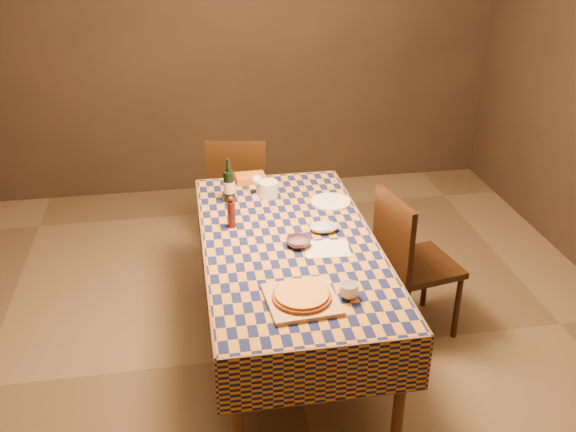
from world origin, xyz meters
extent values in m
plane|color=brown|center=(0.00, 0.00, 0.00)|extent=(5.00, 5.00, 0.00)
cube|color=#34271D|center=(0.00, 2.50, 1.35)|extent=(4.50, 0.10, 2.70)
cylinder|color=brown|center=(-0.38, -0.83, 0.38)|extent=(0.06, 0.06, 0.75)
cylinder|color=brown|center=(0.38, -0.83, 0.38)|extent=(0.06, 0.06, 0.75)
cylinder|color=brown|center=(-0.38, 0.83, 0.38)|extent=(0.06, 0.06, 0.75)
cylinder|color=brown|center=(0.38, 0.83, 0.38)|extent=(0.06, 0.06, 0.75)
cube|color=brown|center=(0.00, 0.00, 0.74)|extent=(0.90, 1.80, 0.03)
cube|color=brown|center=(0.00, 0.00, 0.76)|extent=(0.92, 1.82, 0.02)
cube|color=brown|center=(0.00, -0.92, 0.62)|extent=(0.94, 0.01, 0.30)
cube|color=brown|center=(0.00, 0.92, 0.62)|extent=(0.94, 0.01, 0.30)
cube|color=brown|center=(-0.47, 0.00, 0.62)|extent=(0.01, 1.84, 0.30)
cube|color=brown|center=(0.47, 0.00, 0.62)|extent=(0.01, 1.84, 0.30)
cube|color=tan|center=(-0.04, -0.57, 0.78)|extent=(0.35, 0.35, 0.02)
cylinder|color=#8F3D17|center=(-0.04, -0.57, 0.80)|extent=(0.29, 0.29, 0.02)
cylinder|color=orange|center=(-0.04, -0.57, 0.81)|extent=(0.27, 0.27, 0.01)
cylinder|color=#4F1612|center=(-0.29, 0.22, 0.85)|extent=(0.06, 0.06, 0.16)
sphere|color=#4F1612|center=(-0.29, 0.22, 0.94)|extent=(0.03, 0.03, 0.03)
imported|color=#644954|center=(0.04, -0.05, 0.79)|extent=(0.14, 0.14, 0.04)
cylinder|color=silver|center=(-0.10, 0.61, 0.77)|extent=(0.07, 0.07, 0.00)
cylinder|color=silver|center=(-0.10, 0.61, 0.81)|extent=(0.01, 0.01, 0.06)
sphere|color=silver|center=(-0.10, 0.61, 0.87)|extent=(0.07, 0.07, 0.07)
ellipsoid|color=#3F0711|center=(-0.10, 0.61, 0.87)|extent=(0.04, 0.04, 0.03)
cylinder|color=black|center=(-0.28, 0.56, 0.87)|extent=(0.07, 0.07, 0.20)
cylinder|color=black|center=(-0.28, 0.56, 1.01)|extent=(0.03, 0.03, 0.08)
cylinder|color=beige|center=(-0.28, 0.56, 0.87)|extent=(0.07, 0.07, 0.07)
cylinder|color=silver|center=(-0.03, 0.58, 0.82)|extent=(0.16, 0.16, 0.10)
cube|color=#BC5A18|center=(-0.12, 0.83, 0.79)|extent=(0.19, 0.14, 0.05)
cylinder|color=white|center=(0.33, 0.43, 0.78)|extent=(0.31, 0.31, 0.01)
imported|color=white|center=(0.18, -0.57, 0.81)|extent=(0.10, 0.10, 0.07)
cube|color=silver|center=(0.18, -0.12, 0.77)|extent=(0.25, 0.20, 0.00)
ellipsoid|color=#AAB1DA|center=(0.21, 0.09, 0.79)|extent=(0.20, 0.17, 0.05)
cube|color=black|center=(-0.14, 1.36, 0.45)|extent=(0.49, 0.49, 0.04)
cube|color=black|center=(-0.18, 1.16, 0.70)|extent=(0.42, 0.11, 0.46)
cylinder|color=black|center=(0.07, 1.50, 0.21)|extent=(0.04, 0.04, 0.43)
cylinder|color=black|center=(-0.28, 1.57, 0.21)|extent=(0.04, 0.04, 0.43)
cylinder|color=black|center=(0.00, 1.14, 0.21)|extent=(0.04, 0.04, 0.43)
cylinder|color=black|center=(-0.35, 1.21, 0.21)|extent=(0.04, 0.04, 0.43)
cube|color=black|center=(0.82, 0.14, 0.45)|extent=(0.49, 0.49, 0.04)
cube|color=black|center=(0.62, 0.10, 0.70)|extent=(0.11, 0.42, 0.46)
cylinder|color=black|center=(1.03, 0.00, 0.21)|extent=(0.04, 0.04, 0.43)
cylinder|color=black|center=(0.96, 0.35, 0.21)|extent=(0.04, 0.04, 0.43)
cylinder|color=black|center=(0.68, -0.07, 0.21)|extent=(0.04, 0.04, 0.43)
cylinder|color=black|center=(0.61, 0.28, 0.21)|extent=(0.04, 0.04, 0.43)
camera|label=1|loc=(-0.52, -2.99, 2.47)|focal=40.00mm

